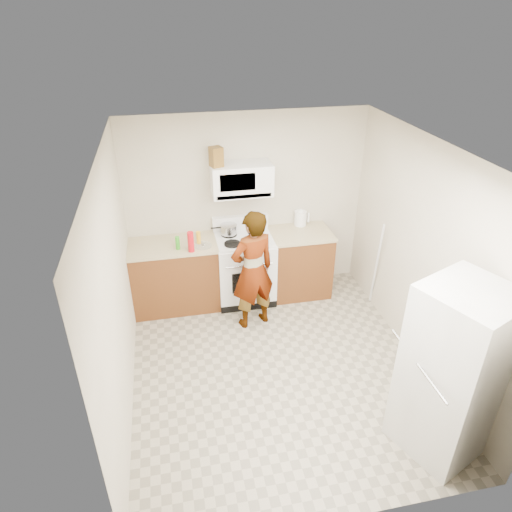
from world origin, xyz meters
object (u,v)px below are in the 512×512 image
object	(u,v)px
microwave	(242,179)
saucepan	(229,229)
gas_range	(245,267)
person	(253,271)
kettle	(300,218)
fridge	(453,373)

from	to	relation	value
microwave	saucepan	distance (m)	0.71
gas_range	saucepan	bearing A→B (deg)	143.88
person	kettle	size ratio (longest dim) A/B	7.78
kettle	saucepan	world-z (taller)	kettle
microwave	fridge	xyz separation A→B (m)	(1.34, -2.86, -0.85)
microwave	fridge	bearing A→B (deg)	-64.80
microwave	person	xyz separation A→B (m)	(-0.00, -0.73, -0.91)
microwave	kettle	bearing A→B (deg)	7.24
kettle	saucepan	distance (m)	1.02
microwave	kettle	xyz separation A→B (m)	(0.84, 0.11, -0.66)
person	fridge	bearing A→B (deg)	105.00
fridge	kettle	distance (m)	3.01
fridge	kettle	bearing A→B (deg)	76.71
fridge	saucepan	world-z (taller)	fridge
fridge	gas_range	bearing A→B (deg)	93.18
gas_range	fridge	distance (m)	3.06
microwave	person	size ratio (longest dim) A/B	0.48
microwave	saucepan	size ratio (longest dim) A/B	3.54
fridge	saucepan	xyz separation A→B (m)	(-1.53, 2.86, 0.16)
gas_range	kettle	size ratio (longest dim) A/B	5.58
gas_range	kettle	bearing A→B (deg)	15.64
kettle	saucepan	xyz separation A→B (m)	(-1.02, -0.10, -0.02)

